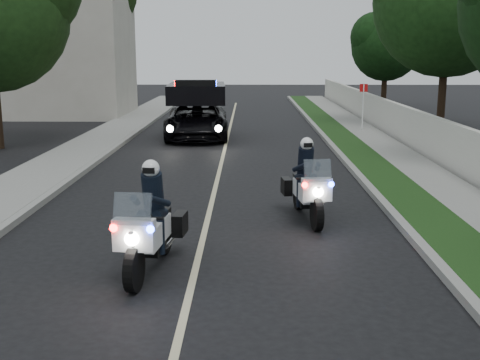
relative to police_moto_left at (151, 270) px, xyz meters
name	(u,v)px	position (x,y,z in m)	size (l,w,h in m)	color
ground	(190,292)	(0.74, -0.94, 0.00)	(120.00, 120.00, 0.00)	black
curb_right	(350,167)	(4.84, 9.06, 0.07)	(0.20, 60.00, 0.15)	gray
grass_verge	(373,167)	(5.54, 9.06, 0.08)	(1.20, 60.00, 0.16)	#193814
sidewalk_right	(414,167)	(6.84, 9.06, 0.08)	(1.40, 60.00, 0.16)	gray
property_wall	(448,145)	(7.84, 9.06, 0.75)	(0.22, 60.00, 1.50)	beige
curb_left	(90,166)	(-3.36, 9.06, 0.07)	(0.20, 60.00, 0.15)	gray
sidewalk_left	(56,166)	(-4.46, 9.06, 0.08)	(2.00, 60.00, 0.16)	gray
building_far	(56,54)	(-9.26, 25.06, 3.50)	(8.00, 6.00, 7.00)	#A8A396
lane_marking	(220,168)	(0.74, 9.06, 0.00)	(0.12, 50.00, 0.01)	#BFB78C
police_moto_left	(151,270)	(0.00, 0.00, 0.00)	(0.77, 2.20, 1.87)	silver
police_moto_right	(307,219)	(2.92, 3.24, 0.00)	(0.74, 2.11, 1.79)	silver
police_suv	(197,138)	(-0.55, 15.97, 0.00)	(2.55, 5.50, 2.68)	black
bicycle	(181,120)	(-1.99, 22.90, 0.00)	(0.62, 1.78, 0.93)	black
cyclist	(181,120)	(-1.99, 22.90, 0.00)	(0.62, 0.42, 1.73)	black
sign_post	(362,134)	(6.74, 17.49, 0.00)	(0.36, 0.36, 2.29)	#B70D16
tree_right_d	(440,130)	(10.63, 18.80, 0.00)	(6.77, 6.77, 11.29)	#1C4316
tree_right_e	(383,106)	(10.78, 31.64, 0.00)	(4.64, 4.64, 7.74)	black
tree_left_near	(0,148)	(-7.85, 13.03, 0.00)	(5.84, 5.84, 9.73)	#183712
tree_left_far	(75,112)	(-8.87, 26.95, 0.00)	(6.89, 6.89, 11.49)	#1A3210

